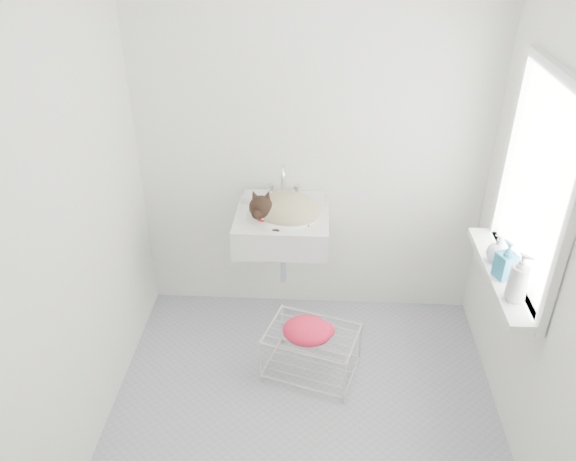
# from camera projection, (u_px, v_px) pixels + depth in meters

# --- Properties ---
(floor) EXTENTS (2.20, 2.00, 0.02)m
(floor) POSITION_uv_depth(u_px,v_px,m) (304.00, 407.00, 3.29)
(floor) COLOR #9CA1AA
(floor) RESTS_ON ground
(back_wall) EXTENTS (2.20, 0.02, 2.50)m
(back_wall) POSITION_uv_depth(u_px,v_px,m) (312.00, 137.00, 3.51)
(back_wall) COLOR white
(back_wall) RESTS_ON ground
(right_wall) EXTENTS (0.02, 2.00, 2.50)m
(right_wall) POSITION_uv_depth(u_px,v_px,m) (551.00, 225.00, 2.60)
(right_wall) COLOR white
(right_wall) RESTS_ON ground
(left_wall) EXTENTS (0.02, 2.00, 2.50)m
(left_wall) POSITION_uv_depth(u_px,v_px,m) (74.00, 212.00, 2.70)
(left_wall) COLOR white
(left_wall) RESTS_ON ground
(window_glass) EXTENTS (0.01, 0.80, 1.00)m
(window_glass) POSITION_uv_depth(u_px,v_px,m) (539.00, 185.00, 2.72)
(window_glass) COLOR white
(window_glass) RESTS_ON right_wall
(window_frame) EXTENTS (0.04, 0.90, 1.10)m
(window_frame) POSITION_uv_depth(u_px,v_px,m) (535.00, 185.00, 2.72)
(window_frame) COLOR white
(window_frame) RESTS_ON right_wall
(windowsill) EXTENTS (0.16, 0.88, 0.04)m
(windowsill) POSITION_uv_depth(u_px,v_px,m) (502.00, 274.00, 2.99)
(windowsill) COLOR white
(windowsill) RESTS_ON right_wall
(sink) EXTENTS (0.57, 0.50, 0.23)m
(sink) POSITION_uv_depth(u_px,v_px,m) (282.00, 214.00, 3.50)
(sink) COLOR silver
(sink) RESTS_ON back_wall
(faucet) EXTENTS (0.21, 0.14, 0.21)m
(faucet) POSITION_uv_depth(u_px,v_px,m) (284.00, 181.00, 3.58)
(faucet) COLOR silver
(faucet) RESTS_ON sink
(cat) EXTENTS (0.44, 0.37, 0.26)m
(cat) POSITION_uv_depth(u_px,v_px,m) (284.00, 210.00, 3.46)
(cat) COLOR #BCB187
(cat) RESTS_ON sink
(wire_rack) EXTENTS (0.60, 0.50, 0.31)m
(wire_rack) POSITION_uv_depth(u_px,v_px,m) (311.00, 353.00, 3.47)
(wire_rack) COLOR silver
(wire_rack) RESTS_ON floor
(towel) EXTENTS (0.31, 0.24, 0.12)m
(towel) POSITION_uv_depth(u_px,v_px,m) (307.00, 335.00, 3.32)
(towel) COLOR #FF290C
(towel) RESTS_ON wire_rack
(bottle_a) EXTENTS (0.12, 0.12, 0.22)m
(bottle_a) POSITION_uv_depth(u_px,v_px,m) (513.00, 299.00, 2.78)
(bottle_a) COLOR silver
(bottle_a) RESTS_ON windowsill
(bottle_b) EXTENTS (0.12, 0.12, 0.20)m
(bottle_b) POSITION_uv_depth(u_px,v_px,m) (503.00, 277.00, 2.94)
(bottle_b) COLOR teal
(bottle_b) RESTS_ON windowsill
(bottle_c) EXTENTS (0.16, 0.16, 0.15)m
(bottle_c) POSITION_uv_depth(u_px,v_px,m) (496.00, 261.00, 3.06)
(bottle_c) COLOR silver
(bottle_c) RESTS_ON windowsill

